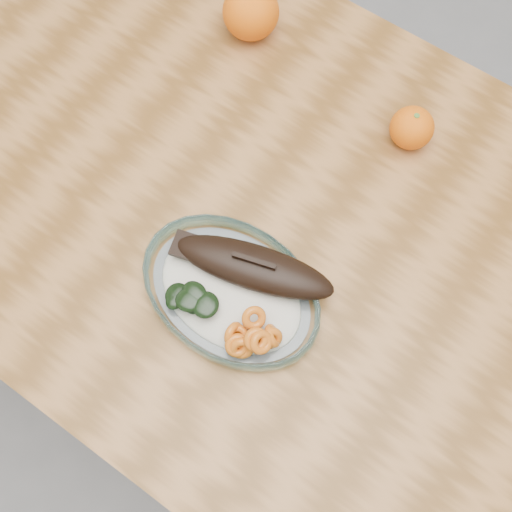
# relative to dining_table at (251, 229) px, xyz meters

# --- Properties ---
(ground) EXTENTS (3.00, 3.00, 0.00)m
(ground) POSITION_rel_dining_table_xyz_m (0.00, 0.00, -0.65)
(ground) COLOR slate
(ground) RESTS_ON ground
(dining_table) EXTENTS (1.20, 0.80, 0.75)m
(dining_table) POSITION_rel_dining_table_xyz_m (0.00, 0.00, 0.00)
(dining_table) COLOR brown
(dining_table) RESTS_ON ground
(plated_meal) EXTENTS (0.48, 0.48, 0.08)m
(plated_meal) POSITION_rel_dining_table_xyz_m (0.06, -0.13, 0.12)
(plated_meal) COLOR white
(plated_meal) RESTS_ON dining_table
(orange_left) EXTENTS (0.09, 0.09, 0.09)m
(orange_left) POSITION_rel_dining_table_xyz_m (-0.18, 0.25, 0.14)
(orange_left) COLOR #DD4D04
(orange_left) RESTS_ON dining_table
(orange_right) EXTENTS (0.07, 0.07, 0.07)m
(orange_right) POSITION_rel_dining_table_xyz_m (0.13, 0.22, 0.13)
(orange_right) COLOR #DD4D04
(orange_right) RESTS_ON dining_table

